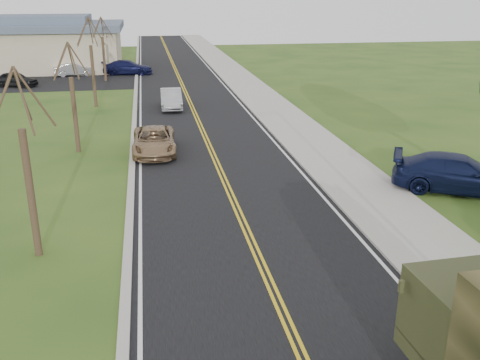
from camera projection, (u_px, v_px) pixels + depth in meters
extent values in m
cube|color=black|center=(184.00, 90.00, 46.40)|extent=(8.00, 120.00, 0.01)
cube|color=#9E998E|center=(231.00, 88.00, 47.06)|extent=(0.30, 120.00, 0.12)
cube|color=#9E998E|center=(251.00, 87.00, 47.35)|extent=(3.20, 120.00, 0.10)
cube|color=#9E998E|center=(136.00, 91.00, 45.71)|extent=(0.30, 120.00, 0.10)
cylinder|color=#38281C|center=(31.00, 194.00, 16.71)|extent=(0.24, 0.24, 4.20)
cylinder|color=#38281C|center=(35.00, 97.00, 15.90)|extent=(1.01, 0.33, 1.90)
cylinder|color=#38281C|center=(23.00, 97.00, 16.30)|extent=(0.13, 1.29, 1.74)
cylinder|color=#38281C|center=(2.00, 98.00, 15.79)|extent=(0.98, 0.43, 1.90)
cylinder|color=#38281C|center=(0.00, 105.00, 15.22)|extent=(0.79, 1.05, 1.77)
cylinder|color=#38281C|center=(24.00, 101.00, 15.36)|extent=(0.58, 0.90, 1.90)
cylinder|color=#38281C|center=(75.00, 115.00, 27.89)|extent=(0.24, 0.24, 3.96)
cylinder|color=#38281C|center=(79.00, 59.00, 27.12)|extent=(0.96, 0.32, 1.79)
cylinder|color=#38281C|center=(71.00, 60.00, 27.51)|extent=(0.12, 1.22, 1.65)
cylinder|color=#38281C|center=(61.00, 60.00, 27.02)|extent=(0.93, 0.41, 1.79)
cylinder|color=#38281C|center=(61.00, 62.00, 26.48)|extent=(0.75, 0.99, 1.67)
cylinder|color=#38281C|center=(73.00, 61.00, 26.62)|extent=(0.55, 0.85, 1.80)
cylinder|color=#38281C|center=(93.00, 76.00, 38.95)|extent=(0.24, 0.24, 4.44)
cylinder|color=#38281C|center=(97.00, 31.00, 38.09)|extent=(1.07, 0.35, 2.00)
cylinder|color=#38281C|center=(91.00, 32.00, 38.52)|extent=(0.13, 1.36, 1.84)
cylinder|color=#38281C|center=(83.00, 31.00, 37.97)|extent=(1.03, 0.46, 2.00)
cylinder|color=#38281C|center=(83.00, 33.00, 37.37)|extent=(0.83, 1.10, 1.87)
cylinder|color=#38281C|center=(93.00, 31.00, 37.52)|extent=(0.61, 0.95, 2.01)
cylinder|color=#38281C|center=(104.00, 59.00, 50.15)|extent=(0.24, 0.24, 4.08)
cylinder|color=#38281C|center=(107.00, 27.00, 49.36)|extent=(0.99, 0.33, 1.84)
cylinder|color=#38281C|center=(102.00, 27.00, 49.75)|extent=(0.13, 1.25, 1.69)
cylinder|color=#38281C|center=(97.00, 27.00, 49.25)|extent=(0.95, 0.42, 1.85)
cylinder|color=#38281C|center=(97.00, 28.00, 48.70)|extent=(0.77, 1.02, 1.72)
cylinder|color=#38281C|center=(104.00, 27.00, 48.84)|extent=(0.57, 0.88, 1.85)
cube|color=tan|center=(25.00, 50.00, 57.95)|extent=(20.00, 12.00, 4.20)
cube|color=#475466|center=(22.00, 27.00, 57.15)|extent=(21.00, 13.00, 0.70)
cube|color=#475466|center=(21.00, 20.00, 56.91)|extent=(14.00, 8.00, 0.90)
cube|color=black|center=(73.00, 82.00, 50.34)|extent=(18.00, 10.00, 0.02)
cube|color=black|center=(457.00, 281.00, 11.39)|extent=(2.38, 0.19, 0.76)
imported|color=#967754|center=(154.00, 141.00, 28.10)|extent=(2.29, 4.81, 1.32)
imported|color=#A4A5A9|center=(171.00, 99.00, 38.83)|extent=(1.55, 4.28, 1.40)
imported|color=#0E1434|center=(458.00, 174.00, 22.67)|extent=(5.84, 4.43, 1.58)
imported|color=black|center=(15.00, 79.00, 47.63)|extent=(4.17, 2.82, 1.32)
imported|color=#AFB0B4|center=(74.00, 69.00, 53.78)|extent=(4.15, 2.24, 1.30)
imported|color=#0F1239|center=(128.00, 67.00, 54.63)|extent=(5.21, 2.61, 1.45)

